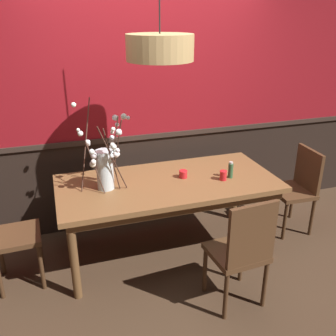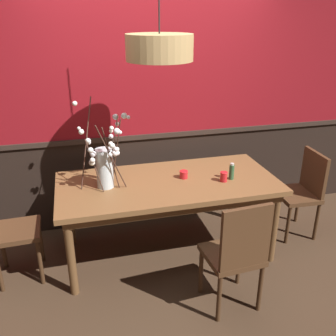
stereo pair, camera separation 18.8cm
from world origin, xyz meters
name	(u,v)px [view 2 (the right image)]	position (x,y,z in m)	size (l,w,h in m)	color
ground_plane	(168,251)	(0.00, 0.00, 0.00)	(24.00, 24.00, 0.00)	#422D1E
back_wall	(150,98)	(0.00, 0.76, 1.38)	(5.60, 0.14, 2.78)	black
dining_table	(168,189)	(0.00, 0.00, 0.69)	(2.01, 0.95, 0.77)	brown
chair_head_east_end	(303,189)	(1.45, 0.01, 0.51)	(0.40, 0.45, 0.90)	#4C301C
chair_far_side_left	(123,170)	(-0.29, 0.91, 0.53)	(0.45, 0.41, 0.95)	#4C301C
chair_far_side_right	(177,164)	(0.34, 0.91, 0.54)	(0.42, 0.44, 0.98)	#4C301C
chair_head_west_end	(6,225)	(-1.43, -0.03, 0.53)	(0.41, 0.42, 0.95)	#4C301C
chair_near_side_right	(237,252)	(0.31, -0.87, 0.53)	(0.44, 0.43, 0.97)	#4C301C
vase_with_blossoms	(105,164)	(-0.56, 0.02, 0.99)	(0.47, 0.45, 0.77)	silver
candle_holder_nearer_center	(224,177)	(0.49, -0.13, 0.82)	(0.07, 0.07, 0.09)	red
candle_holder_nearer_edge	(184,174)	(0.16, 0.03, 0.81)	(0.08, 0.08, 0.07)	red
condiment_bottle	(232,172)	(0.58, -0.10, 0.85)	(0.05, 0.05, 0.16)	#2D5633
pendant_lamp	(159,48)	(-0.08, -0.04, 1.95)	(0.54, 0.54, 0.93)	tan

